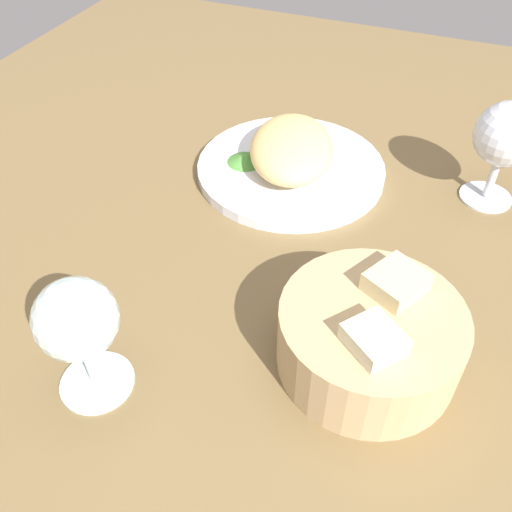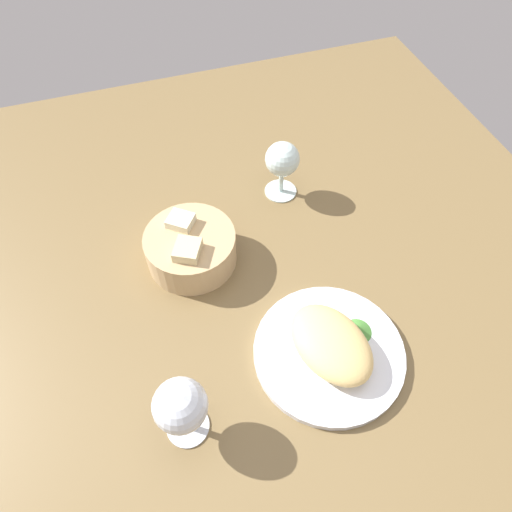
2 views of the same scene
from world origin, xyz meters
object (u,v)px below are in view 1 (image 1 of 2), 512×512
(plate, at_px, (291,169))
(wine_glass_near, at_px, (78,325))
(bread_basket, at_px, (370,336))
(wine_glass_far, at_px, (506,138))

(plate, bearing_deg, wine_glass_near, -8.08)
(plate, distance_m, bread_basket, 0.31)
(bread_basket, bearing_deg, plate, -147.32)
(plate, relative_size, wine_glass_far, 1.89)
(plate, relative_size, bread_basket, 1.48)
(wine_glass_near, bearing_deg, bread_basket, 117.89)
(plate, xyz_separation_m, bread_basket, (0.26, 0.17, 0.03))
(wine_glass_near, xyz_separation_m, wine_glass_far, (-0.42, 0.30, 0.00))
(wine_glass_near, bearing_deg, plate, 171.92)
(plate, xyz_separation_m, wine_glass_far, (-0.04, 0.25, 0.08))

